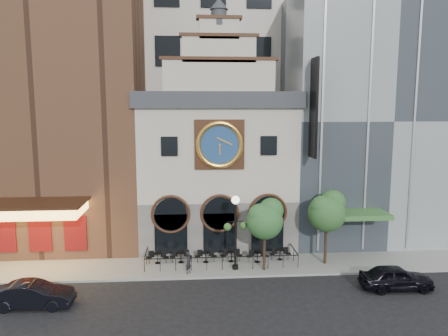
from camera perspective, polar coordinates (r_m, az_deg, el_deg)
name	(u,v)px	position (r m, az deg, el deg)	size (l,w,h in m)	color
ground	(224,279)	(29.79, -0.06, -14.25)	(120.00, 120.00, 0.00)	black
sidewalk	(221,264)	(32.08, -0.40, -12.41)	(44.00, 5.00, 0.15)	gray
clock_building	(216,163)	(35.62, -0.99, 0.69)	(12.60, 8.78, 18.65)	#605E5B
theater_building	(57,90)	(38.97, -20.94, 9.53)	(14.00, 15.60, 25.00)	brown
retail_building	(363,119)	(40.32, 17.69, 6.13)	(14.00, 14.40, 20.00)	gray
office_tower	(209,21)	(48.21, -1.91, 18.60)	(20.00, 16.00, 40.00)	beige
cafe_railing	(221,257)	(31.90, -0.40, -11.53)	(10.60, 2.60, 0.90)	black
bistro_0	(158,257)	(32.16, -8.66, -11.43)	(1.58, 0.68, 0.90)	black
bistro_1	(181,256)	(32.10, -5.65, -11.41)	(1.58, 0.68, 0.90)	black
bistro_2	(206,256)	(32.03, -2.39, -11.42)	(1.58, 0.68, 0.90)	black
bistro_3	(231,255)	(32.16, 0.98, -11.33)	(1.58, 0.68, 0.90)	black
bistro_4	(257,256)	(32.10, 4.37, -11.39)	(1.58, 0.68, 0.90)	black
bistro_5	(280,254)	(32.75, 7.33, -11.03)	(1.58, 0.68, 0.90)	black
car_right	(396,278)	(29.96, 21.57, -13.17)	(1.79, 4.46, 1.52)	black
car_left	(33,295)	(27.96, -23.66, -14.93)	(1.56, 4.46, 1.47)	black
pedestrian	(189,262)	(30.11, -4.64, -12.19)	(0.55, 0.36, 1.49)	black
lamppost	(235,224)	(29.95, 1.51, -7.35)	(1.63, 0.74, 5.16)	black
tree_left	(265,218)	(29.87, 5.42, -6.53)	(2.58, 2.49, 4.98)	#382619
tree_right	(327,210)	(31.72, 13.33, -5.39)	(2.75, 2.65, 5.29)	#382619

